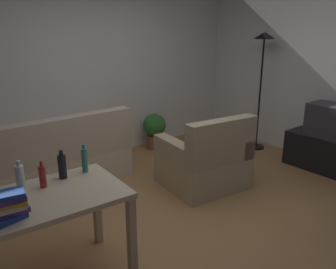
{
  "coord_description": "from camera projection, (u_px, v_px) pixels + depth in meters",
  "views": [
    {
      "loc": [
        -2.25,
        -2.41,
        1.94
      ],
      "look_at": [
        0.1,
        0.5,
        0.75
      ],
      "focal_mm": 37.71,
      "sensor_mm": 36.0,
      "label": 1
    }
  ],
  "objects": [
    {
      "name": "armchair",
      "position": [
        205.0,
        162.0,
        4.28
      ],
      "size": [
        1.0,
        0.95,
        0.92
      ],
      "rotation": [
        0.0,
        0.0,
        3.01
      ],
      "color": "tan",
      "rests_on": "ground_plane"
    },
    {
      "name": "tv_stand",
      "position": [
        328.0,
        154.0,
        4.78
      ],
      "size": [
        0.44,
        1.1,
        0.48
      ],
      "rotation": [
        0.0,
        0.0,
        1.57
      ],
      "color": "black",
      "rests_on": "ground_plane"
    },
    {
      "name": "tv",
      "position": [
        333.0,
        121.0,
        4.64
      ],
      "size": [
        0.41,
        0.6,
        0.44
      ],
      "rotation": [
        0.0,
        0.0,
        1.57
      ],
      "color": "#2D2D33",
      "rests_on": "tv_stand"
    },
    {
      "name": "book_stack",
      "position": [
        6.0,
        206.0,
        2.18
      ],
      "size": [
        0.27,
        0.19,
        0.19
      ],
      "color": "navy",
      "rests_on": "desk"
    },
    {
      "name": "wall_right",
      "position": [
        331.0,
        67.0,
        4.87
      ],
      "size": [
        0.1,
        4.4,
        2.7
      ],
      "primitive_type": "cube",
      "color": "silver",
      "rests_on": "ground_plane"
    },
    {
      "name": "ground_plane",
      "position": [
        190.0,
        216.0,
        3.72
      ],
      "size": [
        5.2,
        4.4,
        0.02
      ],
      "primitive_type": "cube",
      "color": "#9E7042"
    },
    {
      "name": "bottle_red",
      "position": [
        43.0,
        176.0,
        2.62
      ],
      "size": [
        0.05,
        0.05,
        0.2
      ],
      "color": "#AD2323",
      "rests_on": "desk"
    },
    {
      "name": "torchiere_lamp",
      "position": [
        263.0,
        59.0,
        5.3
      ],
      "size": [
        0.32,
        0.32,
        1.81
      ],
      "color": "black",
      "rests_on": "ground_plane"
    },
    {
      "name": "bottle_clear",
      "position": [
        20.0,
        179.0,
        2.53
      ],
      "size": [
        0.06,
        0.06,
        0.25
      ],
      "color": "silver",
      "rests_on": "desk"
    },
    {
      "name": "wall_rear",
      "position": [
        86.0,
        67.0,
        4.94
      ],
      "size": [
        5.2,
        0.1,
        2.7
      ],
      "primitive_type": "cube",
      "color": "silver",
      "rests_on": "ground_plane"
    },
    {
      "name": "desk",
      "position": [
        41.0,
        211.0,
        2.52
      ],
      "size": [
        1.23,
        0.76,
        0.76
      ],
      "rotation": [
        0.0,
        0.0,
        -0.05
      ],
      "color": "#C6B28E",
      "rests_on": "ground_plane"
    },
    {
      "name": "couch",
      "position": [
        51.0,
        163.0,
        4.29
      ],
      "size": [
        1.88,
        0.84,
        0.92
      ],
      "rotation": [
        0.0,
        0.0,
        3.14
      ],
      "color": "beige",
      "rests_on": "ground_plane"
    },
    {
      "name": "bottle_tall",
      "position": [
        85.0,
        160.0,
        2.89
      ],
      "size": [
        0.05,
        0.05,
        0.24
      ],
      "color": "teal",
      "rests_on": "desk"
    },
    {
      "name": "potted_plant",
      "position": [
        154.0,
        129.0,
        5.6
      ],
      "size": [
        0.36,
        0.36,
        0.57
      ],
      "color": "brown",
      "rests_on": "ground_plane"
    },
    {
      "name": "bottle_dark",
      "position": [
        62.0,
        166.0,
        2.77
      ],
      "size": [
        0.06,
        0.06,
        0.23
      ],
      "color": "black",
      "rests_on": "desk"
    }
  ]
}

